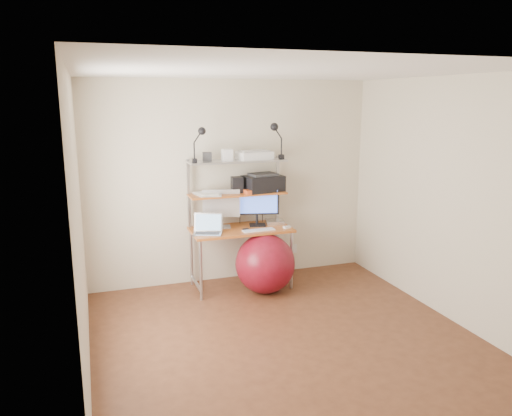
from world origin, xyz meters
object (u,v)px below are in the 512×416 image
Objects in this scene: monitor_silver at (221,206)px; monitor_black at (257,204)px; laptop at (208,229)px; printer at (263,183)px; exercise_ball at (265,264)px.

monitor_black is at bearing 6.52° from monitor_silver.
laptop is 0.93m from printer.
monitor_silver reaches higher than exercise_ball.
exercise_ball is (-0.02, -0.35, -0.66)m from monitor_black.
monitor_black is 1.05× the size of printer.
exercise_ball is at bearing 5.84° from laptop.
printer is (0.76, 0.24, 0.47)m from laptop.
monitor_silver is 0.96× the size of printer.
monitor_black reaches higher than laptop.
monitor_silver is at bearing 136.59° from exercise_ball.
monitor_silver is 1.24× the size of laptop.
laptop is at bearing -151.09° from monitor_black.
laptop is 0.56× the size of exercise_ball.
printer is 0.73× the size of exercise_ball.
printer is at bearing 47.06° from monitor_black.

